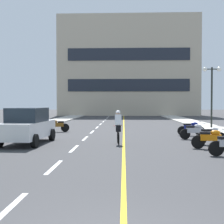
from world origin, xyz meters
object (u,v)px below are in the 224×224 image
Objects in this scene: motorcycle_6 at (195,131)px; cyclist_rider at (118,127)px; motorcycle_8 at (57,125)px; street_lamp_mid at (212,83)px; motorcycle_4 at (211,139)px; motorcycle_5 at (211,135)px; motorcycle_7 at (191,128)px; parked_car_near at (28,126)px.

cyclist_rider reaches higher than motorcycle_6.
motorcycle_8 is 0.95× the size of cyclist_rider.
street_lamp_mid reaches higher than motorcycle_6.
motorcycle_4 is 1.03× the size of motorcycle_5.
motorcycle_5 is at bearing -88.92° from motorcycle_7.
street_lamp_mid reaches higher than motorcycle_5.
motorcycle_4 is at bearing -105.59° from motorcycle_5.
motorcycle_4 is (8.79, -1.50, -0.44)m from parked_car_near.
motorcycle_7 is at bearing 91.08° from motorcycle_5.
motorcycle_6 and motorcycle_8 have the same top height.
motorcycle_8 is (-9.00, 2.12, 0.00)m from motorcycle_7.
motorcycle_6 is at bearing 88.25° from motorcycle_4.
street_lamp_mid is 2.72× the size of cyclist_rider.
street_lamp_mid is at bearing 74.16° from motorcycle_5.
motorcycle_6 is at bearing -112.44° from street_lamp_mid.
parked_car_near is 2.60× the size of motorcycle_5.
motorcycle_8 is at bearing 166.75° from motorcycle_7.
motorcycle_7 is at bearing 42.78° from cyclist_rider.
motorcycle_4 is 11.62m from motorcycle_8.
street_lamp_mid is 2.82× the size of motorcycle_7.
cyclist_rider is at bearing -178.84° from motorcycle_5.
motorcycle_5 is 2.18m from motorcycle_6.
motorcycle_5 is at bearing -81.74° from motorcycle_6.
parked_car_near is at bearing -141.71° from street_lamp_mid.
motorcycle_6 is (8.90, 2.19, -0.44)m from parked_car_near.
motorcycle_6 is at bearing 13.84° from parked_car_near.
motorcycle_4 is 3.69m from motorcycle_6.
parked_car_near is (-11.86, -9.37, -2.75)m from street_lamp_mid.
motorcycle_8 is at bearing 88.76° from parked_car_near.
motorcycle_4 is at bearing -9.67° from parked_car_near.
parked_car_near is at bearing -91.24° from motorcycle_8.
motorcycle_6 and motorcycle_7 have the same top height.
motorcycle_7 is 0.96× the size of cyclist_rider.
parked_car_near is 2.52× the size of motorcycle_6.
cyclist_rider is at bearing -137.22° from motorcycle_7.
motorcycle_4 is 1.00× the size of motorcycle_6.
motorcycle_4 is 0.96× the size of cyclist_rider.
motorcycle_8 is at bearing 138.13° from motorcycle_4.
motorcycle_4 and motorcycle_5 have the same top height.
cyclist_rider is (-4.62, -0.09, 0.41)m from motorcycle_5.
parked_car_near is 4.60m from cyclist_rider.
motorcycle_5 is (-2.65, -9.33, -3.20)m from street_lamp_mid.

